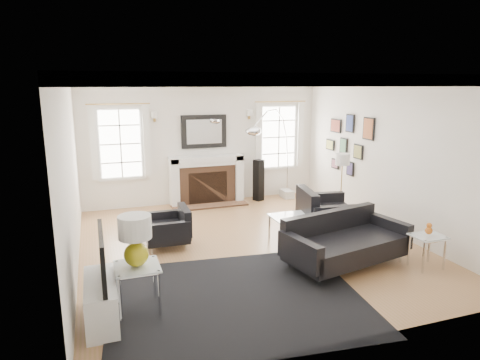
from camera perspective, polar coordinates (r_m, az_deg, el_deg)
name	(u,v)px	position (r m, az deg, el deg)	size (l,w,h in m)	color
floor	(249,245)	(7.43, 1.16, -8.66)	(6.00, 6.00, 0.00)	olive
back_wall	(204,142)	(9.88, -4.86, 5.05)	(5.50, 0.04, 2.80)	white
front_wall	(353,217)	(4.44, 14.84, -4.85)	(5.50, 0.04, 2.80)	white
left_wall	(70,177)	(6.63, -21.68, 0.42)	(0.04, 6.00, 2.80)	white
right_wall	(388,156)	(8.39, 19.14, 3.04)	(0.04, 6.00, 2.80)	white
ceiling	(249,78)	(6.92, 1.27, 13.47)	(5.50, 6.00, 0.02)	white
crown_molding	(249,82)	(6.92, 1.27, 12.97)	(5.50, 6.00, 0.12)	white
fireplace	(207,181)	(9.83, -4.46, -0.07)	(1.70, 0.69, 1.11)	white
mantel_mirror	(204,132)	(9.80, -4.82, 6.46)	(1.05, 0.07, 0.75)	black
window_left	(120,144)	(9.54, -15.65, 4.70)	(1.24, 0.15, 1.62)	white
window_right	(278,137)	(10.43, 5.15, 5.77)	(1.24, 0.15, 1.62)	white
gallery_wall	(348,140)	(9.39, 14.18, 5.13)	(0.04, 1.73, 1.29)	black
tv_unit	(101,295)	(5.35, -18.02, -14.37)	(0.35, 1.00, 1.09)	white
area_rug	(236,298)	(5.71, -0.51, -15.51)	(3.19, 2.66, 0.01)	black
sofa	(343,242)	(6.77, 13.60, -8.09)	(2.07, 1.25, 0.63)	black
armchair_left	(170,229)	(7.41, -9.36, -6.40)	(0.75, 0.82, 0.54)	black
armchair_right	(325,214)	(7.95, 11.24, -4.46)	(1.11, 1.20, 0.71)	black
coffee_table	(306,221)	(7.40, 8.81, -5.41)	(1.03, 1.03, 0.46)	silver
side_table_left	(137,274)	(5.40, -13.51, -12.11)	(0.53, 0.53, 0.58)	silver
nesting_table	(427,243)	(7.01, 23.72, -7.66)	(0.46, 0.39, 0.51)	silver
gourd_lamp	(135,237)	(5.23, -13.78, -7.43)	(0.39, 0.39, 0.63)	gold
orange_vase	(429,229)	(6.95, 23.88, -6.02)	(0.11, 0.11, 0.18)	#CB631A
arc_floor_lamp	(272,153)	(9.47, 4.28, 3.61)	(1.59, 1.47, 2.25)	silver
stick_floor_lamp	(342,163)	(8.63, 13.50, 2.25)	(0.28, 0.28, 1.38)	#B1863D
speaker_tower	(259,180)	(10.08, 2.49, -0.03)	(0.20, 0.20, 0.98)	black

